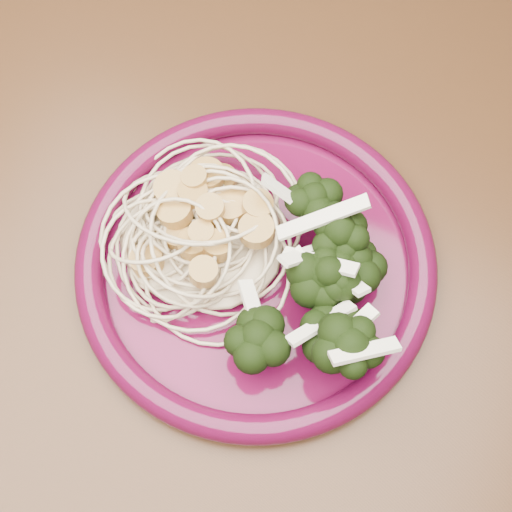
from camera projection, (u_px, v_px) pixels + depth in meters
The scene contains 6 objects.
dining_table at pixel (143, 274), 0.62m from camera, with size 1.20×0.80×0.75m.
dinner_plate at pixel (256, 262), 0.50m from camera, with size 0.27×0.27×0.02m.
spaghetti_pile at pixel (200, 235), 0.50m from camera, with size 0.12×0.11×0.03m, color beige.
scallop_cluster at pixel (196, 213), 0.47m from camera, with size 0.12×0.12×0.04m, color gold, non-canonical shape.
broccoli_pile at pixel (328, 278), 0.47m from camera, with size 0.09×0.15×0.05m, color black.
onion_garnish at pixel (333, 259), 0.45m from camera, with size 0.06×0.09×0.05m, color white, non-canonical shape.
Camera 1 is at (0.19, -0.17, 1.22)m, focal length 50.00 mm.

